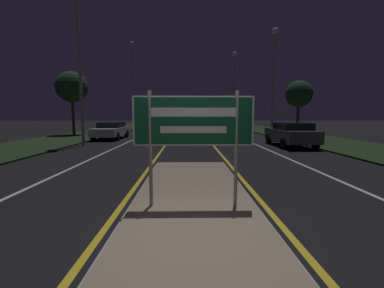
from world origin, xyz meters
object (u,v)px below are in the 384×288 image
(streetlight_left_far, at_px, (133,78))
(car_approaching_0, at_px, (111,130))
(streetlight_right_near, at_px, (274,68))
(streetlight_right_far, at_px, (234,78))
(streetlight_left_near, at_px, (79,38))
(highway_sign, at_px, (193,125))
(warning_sign, at_px, (283,119))
(car_receding_1, at_px, (211,125))
(car_receding_0, at_px, (291,134))
(car_receding_3, at_px, (203,121))
(car_receding_2, at_px, (206,123))

(streetlight_left_far, height_order, car_approaching_0, streetlight_left_far)
(streetlight_right_near, distance_m, streetlight_right_far, 14.65)
(streetlight_left_near, bearing_deg, highway_sign, -59.02)
(streetlight_left_far, height_order, warning_sign, streetlight_left_far)
(streetlight_right_near, distance_m, car_receding_1, 9.27)
(car_receding_0, relative_size, car_receding_3, 0.98)
(streetlight_left_far, relative_size, car_receding_2, 2.42)
(highway_sign, height_order, car_receding_1, highway_sign)
(car_receding_1, relative_size, car_receding_2, 0.98)
(streetlight_left_near, relative_size, streetlight_right_near, 1.08)
(car_receding_0, distance_m, car_receding_1, 12.59)
(streetlight_right_far, height_order, car_approaching_0, streetlight_right_far)
(warning_sign, bearing_deg, car_receding_1, 177.64)
(car_receding_2, height_order, warning_sign, warning_sign)
(streetlight_left_far, distance_m, streetlight_right_far, 13.37)
(streetlight_left_far, height_order, car_receding_0, streetlight_left_far)
(car_approaching_0, bearing_deg, streetlight_right_near, 1.06)
(streetlight_left_far, bearing_deg, streetlight_left_near, -89.98)
(streetlight_right_near, relative_size, car_receding_3, 1.95)
(car_receding_1, relative_size, car_receding_3, 0.94)
(car_receding_3, height_order, warning_sign, warning_sign)
(car_receding_0, xyz_separation_m, car_receding_1, (-3.61, 12.07, -0.00))
(streetlight_right_near, distance_m, car_receding_3, 26.95)
(streetlight_right_near, height_order, car_receding_0, streetlight_right_near)
(streetlight_right_near, relative_size, car_approaching_0, 1.81)
(highway_sign, relative_size, car_receding_0, 0.54)
(streetlight_right_far, height_order, warning_sign, streetlight_right_far)
(car_receding_0, bearing_deg, highway_sign, -120.68)
(highway_sign, distance_m, warning_sign, 24.03)
(highway_sign, distance_m, streetlight_left_near, 13.28)
(streetlight_left_near, xyz_separation_m, streetlight_right_far, (12.57, 19.31, 0.42))
(streetlight_right_near, bearing_deg, highway_sign, -113.21)
(warning_sign, bearing_deg, car_receding_0, -108.48)
(streetlight_left_near, height_order, streetlight_right_far, streetlight_right_far)
(highway_sign, height_order, car_approaching_0, highway_sign)
(streetlight_left_near, height_order, car_receding_3, streetlight_left_near)
(streetlight_left_near, height_order, car_receding_1, streetlight_left_near)
(streetlight_left_far, relative_size, car_approaching_0, 2.17)
(car_receding_0, relative_size, car_approaching_0, 0.91)
(streetlight_left_far, xyz_separation_m, car_receding_3, (9.10, 16.17, -5.31))
(streetlight_right_near, height_order, car_approaching_0, streetlight_right_near)
(car_receding_2, bearing_deg, streetlight_right_near, -73.30)
(streetlight_left_near, height_order, car_approaching_0, streetlight_left_near)
(car_approaching_0, bearing_deg, streetlight_left_near, -94.59)
(car_receding_0, bearing_deg, streetlight_right_near, 83.56)
(highway_sign, xyz_separation_m, car_receding_3, (2.69, 41.64, -0.86))
(streetlight_left_far, relative_size, car_receding_0, 2.39)
(streetlight_right_near, xyz_separation_m, warning_sign, (3.33, 6.49, -4.02))
(streetlight_right_far, height_order, car_receding_1, streetlight_right_far)
(streetlight_right_near, relative_size, car_receding_0, 1.99)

